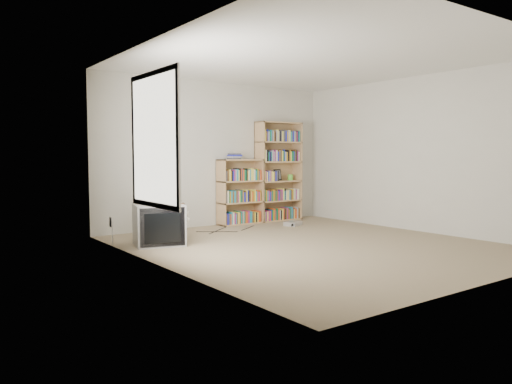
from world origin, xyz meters
TOP-DOWN VIEW (x-y plane):
  - floor at (0.00, 0.00)m, footprint 4.50×5.00m
  - wall_back at (0.00, 2.50)m, footprint 4.50×0.02m
  - wall_front at (0.00, -2.50)m, footprint 4.50×0.02m
  - wall_left at (-2.25, 0.00)m, footprint 0.02×5.00m
  - wall_right at (2.25, 0.00)m, footprint 0.02×5.00m
  - ceiling at (0.00, 0.00)m, footprint 4.50×5.00m
  - window at (-2.24, 0.20)m, footprint 0.02×1.22m
  - crt_tv at (-1.69, 1.29)m, footprint 0.78×0.73m
  - cat at (-1.69, 1.27)m, footprint 0.68×0.49m
  - bookcase_tall at (1.25, 2.36)m, footprint 0.92×0.30m
  - bookcase_short at (0.38, 2.36)m, footprint 0.84×0.30m
  - book_stack at (0.25, 2.34)m, footprint 0.18×0.24m
  - green_mug at (1.52, 2.34)m, footprint 0.10×0.10m
  - framed_print at (1.30, 2.44)m, footprint 0.16×0.05m
  - dvd_player at (1.02, 1.65)m, footprint 0.37×0.33m
  - wall_outlet at (-2.24, 1.63)m, footprint 0.01×0.08m
  - floor_cables at (0.16, 1.78)m, footprint 1.20×0.70m

SIDE VIEW (x-z plane):
  - floor at x=0.00m, z-range -0.01..0.01m
  - floor_cables at x=0.16m, z-range 0.00..0.01m
  - dvd_player at x=1.02m, z-range 0.00..0.07m
  - crt_tv at x=-1.69m, z-range 0.00..0.56m
  - wall_outlet at x=-2.24m, z-range 0.26..0.39m
  - bookcase_short at x=0.38m, z-range -0.05..1.11m
  - cat at x=-1.69m, z-range 0.38..0.93m
  - green_mug at x=1.52m, z-range 0.75..0.86m
  - framed_print at x=1.30m, z-range 0.75..0.96m
  - bookcase_tall at x=1.25m, z-range -0.05..1.80m
  - book_stack at x=0.25m, z-range 1.16..1.26m
  - wall_back at x=0.00m, z-range 0.00..2.50m
  - wall_front at x=0.00m, z-range 0.00..2.50m
  - wall_left at x=-2.25m, z-range 0.00..2.50m
  - wall_right at x=2.25m, z-range 0.00..2.50m
  - window at x=-2.24m, z-range 0.64..2.16m
  - ceiling at x=0.00m, z-range 2.49..2.51m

